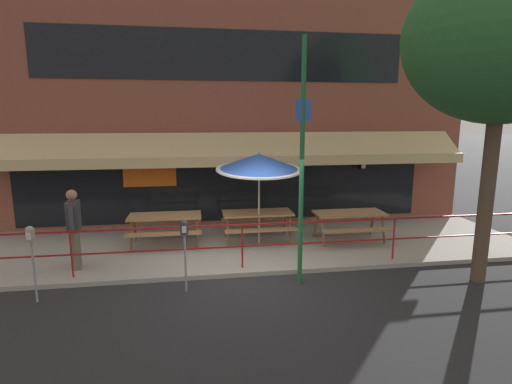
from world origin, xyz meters
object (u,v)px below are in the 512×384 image
Objects in this scene: street_sign_pole at (302,163)px; parking_meter_far at (184,234)px; picnic_table_left at (165,221)px; picnic_table_right at (349,218)px; parking_meter_near at (31,241)px; picnic_table_centre at (258,218)px; patio_umbrella_centre at (259,163)px; pedestrian_walking at (74,225)px.

parking_meter_far is at bearing -177.80° from street_sign_pole.
picnic_table_left and picnic_table_right have the same top height.
picnic_table_centre is at bearing 31.22° from parking_meter_near.
picnic_table_left is 0.75× the size of patio_umbrella_centre.
parking_meter_near is at bearing -127.45° from picnic_table_left.
pedestrian_walking is 1.20× the size of parking_meter_far.
street_sign_pole reaches higher than pedestrian_walking.
picnic_table_left is 4.73m from picnic_table_right.
picnic_table_right is at bearing -5.04° from picnic_table_left.
picnic_table_right is 0.75× the size of patio_umbrella_centre.
picnic_table_left is 1.00× the size of picnic_table_centre.
parking_meter_far is (-1.80, -2.69, 0.44)m from picnic_table_centre.
patio_umbrella_centre is at bearing 53.83° from parking_meter_far.
picnic_table_centre is 1.00× the size of picnic_table_right.
street_sign_pole is at bearing -79.44° from patio_umbrella_centre.
picnic_table_left is at bearing 173.64° from patio_umbrella_centre.
parking_meter_near is at bearing -178.80° from street_sign_pole.
parking_meter_near is at bearing -150.90° from patio_umbrella_centre.
picnic_table_right is at bearing 29.07° from parking_meter_far.
picnic_table_left is 2.36m from picnic_table_centre.
pedestrian_walking is 0.36× the size of street_sign_pole.
parking_meter_far is at bearing -150.93° from picnic_table_right.
parking_meter_far is at bearing 0.36° from parking_meter_near.
parking_meter_near is 2.66m from parking_meter_far.
picnic_table_right is 1.27× the size of parking_meter_far.
picnic_table_centre is 3.27m from parking_meter_far.
picnic_table_left is at bearing 101.48° from parking_meter_far.
street_sign_pole is at bearing -43.33° from picnic_table_left.
picnic_table_right is 7.22m from parking_meter_near.
picnic_table_right is at bearing 49.31° from street_sign_pole.
pedestrian_walking is (-1.77, -1.38, 0.35)m from picnic_table_left.
patio_umbrella_centre reaches higher than picnic_table_left.
parking_meter_far is at bearing -78.52° from picnic_table_left.
street_sign_pole is (4.90, 0.10, 1.28)m from parking_meter_near.
pedestrian_walking is at bearing -162.04° from picnic_table_centre.
parking_meter_near is (-0.34, -1.37, 0.09)m from pedestrian_walking.
picnic_table_centre is 1.27× the size of parking_meter_far.
picnic_table_right is 1.05× the size of pedestrian_walking.
picnic_table_left is at bearing 178.98° from picnic_table_centre.
patio_umbrella_centre is 0.50× the size of street_sign_pole.
parking_meter_far is at bearing -30.17° from pedestrian_walking.
picnic_table_left is 1.05× the size of pedestrian_walking.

